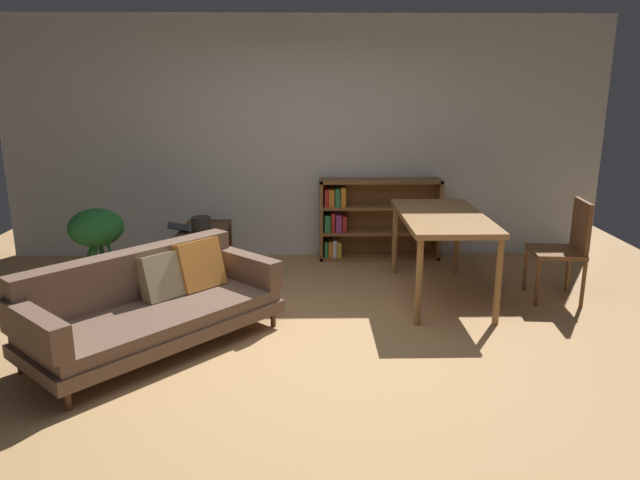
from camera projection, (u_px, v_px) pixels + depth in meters
ground_plane at (306, 353)px, 4.55m from camera, size 8.16×8.16×0.00m
back_wall_panel at (305, 139)px, 6.81m from camera, size 6.80×0.10×2.70m
fabric_couch at (152, 302)px, 4.63m from camera, size 1.93×1.98×0.73m
media_console at (203, 256)px, 6.18m from camera, size 0.47×1.04×0.51m
open_laptop at (192, 228)px, 6.17m from camera, size 0.47×0.35×0.07m
desk_speaker at (201, 227)px, 5.83m from camera, size 0.19×0.19×0.21m
potted_floor_plant at (97, 236)px, 5.81m from camera, size 0.52×0.52×0.81m
dining_table at (442, 223)px, 5.57m from camera, size 0.76×1.50×0.80m
dining_chair_near at (566, 245)px, 5.54m from camera, size 0.48×0.49×0.95m
bookshelf at (371, 219)px, 6.89m from camera, size 1.38×0.28×0.92m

